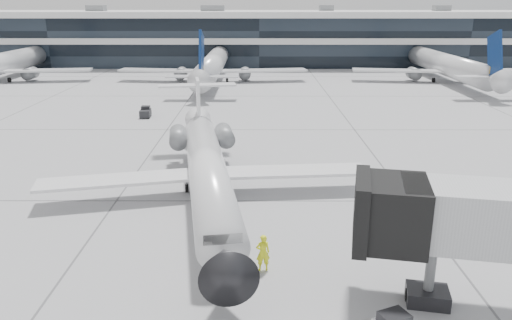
{
  "coord_description": "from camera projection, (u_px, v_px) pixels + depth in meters",
  "views": [
    {
      "loc": [
        -0.36,
        -31.62,
        12.94
      ],
      "look_at": [
        -0.45,
        1.07,
        2.6
      ],
      "focal_mm": 35.0,
      "sensor_mm": 36.0,
      "label": 1
    }
  ],
  "objects": [
    {
      "name": "ground",
      "position": [
        263.0,
        201.0,
        34.05
      ],
      "size": [
        220.0,
        220.0,
        0.0
      ],
      "primitive_type": "plane",
      "color": "#9D9C9F",
      "rests_on": "ground"
    },
    {
      "name": "terminal",
      "position": [
        259.0,
        40.0,
        110.73
      ],
      "size": [
        170.0,
        22.0,
        10.0
      ],
      "primitive_type": "cube",
      "color": "black",
      "rests_on": "ground"
    },
    {
      "name": "bg_jet_left",
      "position": [
        1.0,
        81.0,
        86.61
      ],
      "size": [
        32.0,
        40.0,
        9.6
      ],
      "primitive_type": null,
      "color": "silver",
      "rests_on": "ground"
    },
    {
      "name": "bg_jet_center",
      "position": [
        213.0,
        81.0,
        86.51
      ],
      "size": [
        32.0,
        40.0,
        9.6
      ],
      "primitive_type": null,
      "color": "silver",
      "rests_on": "ground"
    },
    {
      "name": "bg_jet_right",
      "position": [
        444.0,
        81.0,
        86.41
      ],
      "size": [
        32.0,
        40.0,
        9.6
      ],
      "primitive_type": null,
      "color": "silver",
      "rests_on": "ground"
    },
    {
      "name": "regional_jet",
      "position": [
        207.0,
        166.0,
        34.19
      ],
      "size": [
        22.73,
        28.35,
        6.56
      ],
      "rotation": [
        0.0,
        0.0,
        0.16
      ],
      "color": "white",
      "rests_on": "ground"
    },
    {
      "name": "ramp_worker",
      "position": [
        263.0,
        253.0,
        24.99
      ],
      "size": [
        0.79,
        0.6,
        1.95
      ],
      "primitive_type": "imported",
      "rotation": [
        0.0,
        0.0,
        3.33
      ],
      "color": "#ECF619",
      "rests_on": "ground"
    },
    {
      "name": "traffic_cone",
      "position": [
        196.0,
        135.0,
        49.93
      ],
      "size": [
        0.42,
        0.42,
        0.54
      ],
      "rotation": [
        0.0,
        0.0,
        -0.14
      ],
      "color": "#FF500D",
      "rests_on": "ground"
    },
    {
      "name": "far_tug",
      "position": [
        145.0,
        112.0,
        58.83
      ],
      "size": [
        1.3,
        2.05,
        1.26
      ],
      "rotation": [
        0.0,
        0.0,
        0.07
      ],
      "color": "black",
      "rests_on": "ground"
    }
  ]
}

